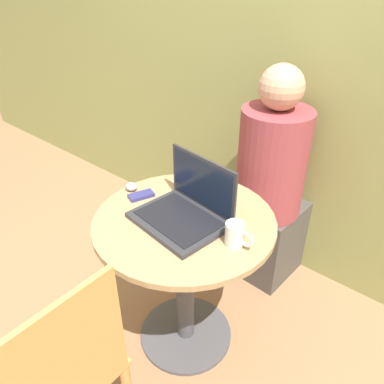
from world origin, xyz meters
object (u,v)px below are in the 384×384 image
laptop (185,209)px  cell_phone (142,195)px  chair_empty (57,379)px  person_seated (273,196)px

laptop → cell_phone: 0.25m
laptop → chair_empty: 0.72m
laptop → person_seated: person_seated is taller
laptop → person_seated: (0.04, 0.67, -0.25)m
cell_phone → laptop: bearing=0.4°
laptop → chair_empty: bearing=-88.2°
cell_phone → person_seated: 0.76m
person_seated → cell_phone: bearing=-113.5°
cell_phone → person_seated: bearing=66.5°
laptop → cell_phone: size_ratio=3.18×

